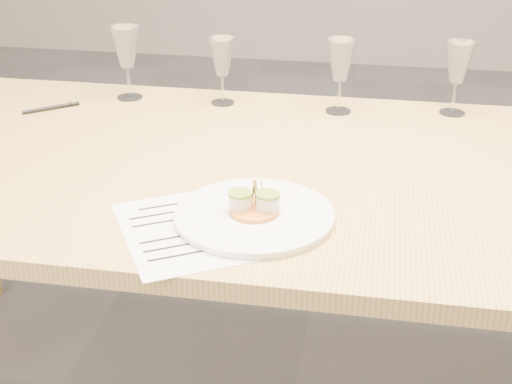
% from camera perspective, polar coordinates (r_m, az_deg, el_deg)
% --- Properties ---
extents(dining_table, '(2.40, 1.00, 0.75)m').
position_cam_1_polar(dining_table, '(1.65, 3.30, 0.04)').
color(dining_table, tan).
rests_on(dining_table, ground).
extents(dinner_plate, '(0.31, 0.31, 0.08)m').
position_cam_1_polar(dinner_plate, '(1.38, -0.13, -1.78)').
color(dinner_plate, white).
rests_on(dinner_plate, dining_table).
extents(recipe_sheet, '(0.36, 0.39, 0.00)m').
position_cam_1_polar(recipe_sheet, '(1.36, -5.46, -2.99)').
color(recipe_sheet, white).
rests_on(recipe_sheet, dining_table).
extents(ballpoint_pen, '(0.13, 0.11, 0.01)m').
position_cam_1_polar(ballpoint_pen, '(2.04, -16.05, 6.49)').
color(ballpoint_pen, black).
rests_on(ballpoint_pen, dining_table).
extents(wine_glass_0, '(0.08, 0.08, 0.20)m').
position_cam_1_polar(wine_glass_0, '(2.05, -10.37, 11.21)').
color(wine_glass_0, white).
rests_on(wine_glass_0, dining_table).
extents(wine_glass_1, '(0.07, 0.07, 0.19)m').
position_cam_1_polar(wine_glass_1, '(1.98, -2.75, 10.64)').
color(wine_glass_1, white).
rests_on(wine_glass_1, dining_table).
extents(wine_glass_2, '(0.08, 0.08, 0.20)m').
position_cam_1_polar(wine_glass_2, '(1.92, 6.79, 10.30)').
color(wine_glass_2, white).
rests_on(wine_glass_2, dining_table).
extents(wine_glass_3, '(0.08, 0.08, 0.20)m').
position_cam_1_polar(wine_glass_3, '(1.97, 15.87, 9.82)').
color(wine_glass_3, white).
rests_on(wine_glass_3, dining_table).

